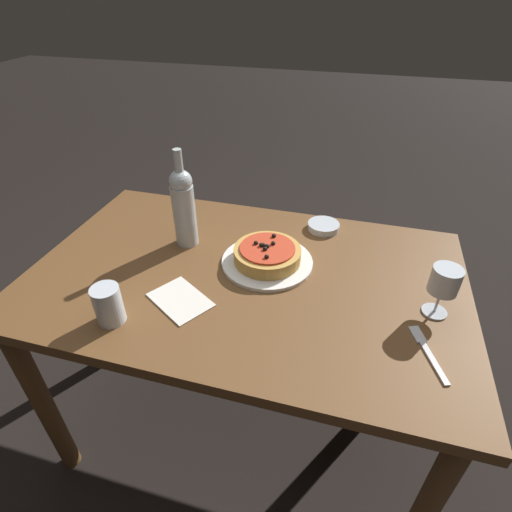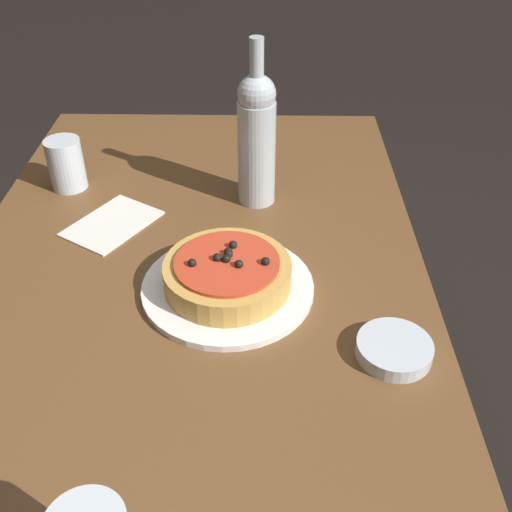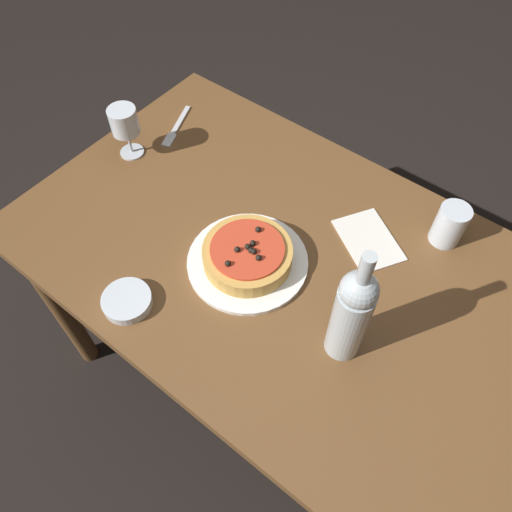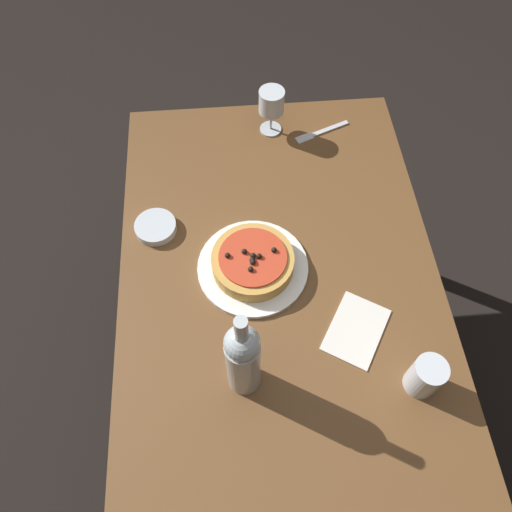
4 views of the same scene
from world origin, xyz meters
The scene contains 10 objects.
ground_plane centered at (0.00, 0.00, 0.00)m, with size 14.00×14.00×0.00m, color black.
dining_table centered at (0.00, 0.00, 0.65)m, with size 1.29×0.81×0.75m.
dinner_plate centered at (0.05, 0.07, 0.76)m, with size 0.28×0.28×0.01m.
pizza centered at (0.05, 0.07, 0.79)m, with size 0.21×0.21×0.06m.
wine_glass centered at (0.53, -0.03, 0.86)m, with size 0.07×0.07×0.15m.
wine_bottle centered at (-0.23, 0.11, 0.89)m, with size 0.07×0.07×0.32m.
water_cup centered at (-0.28, -0.28, 0.81)m, with size 0.07×0.07×0.11m.
side_bowl centered at (0.19, 0.31, 0.77)m, with size 0.11×0.11×0.02m.
fork centered at (0.51, -0.17, 0.76)m, with size 0.08×0.17×0.00m.
paper_napkin centered at (-0.14, -0.16, 0.76)m, with size 0.21×0.19×0.00m.
Camera 1 is at (0.28, -0.90, 1.50)m, focal length 28.00 mm.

